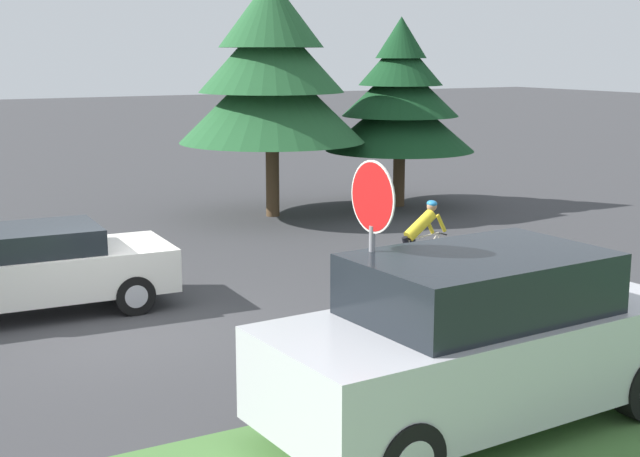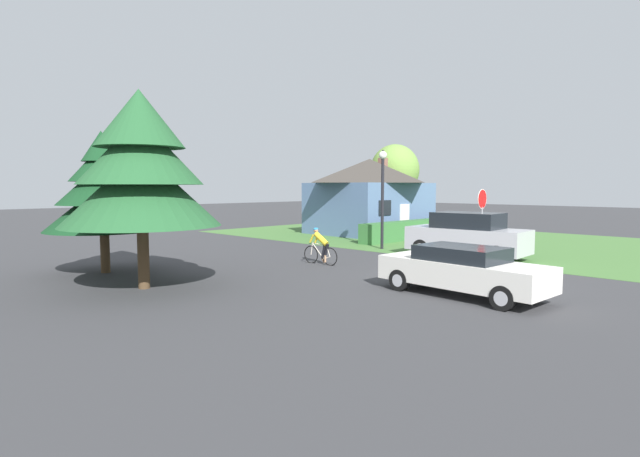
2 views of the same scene
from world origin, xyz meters
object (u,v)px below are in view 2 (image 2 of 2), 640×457
object	(u,v)px
stop_sign	(482,210)
deciduous_tree_right	(395,170)
street_lamp	(383,184)
cottage_house	(369,195)
conifer_tall_far	(103,192)
sedan_left_lane	(463,270)
parked_suv_right	(467,236)
cyclist	(321,247)
conifer_tall_near	(141,168)

from	to	relation	value
stop_sign	deciduous_tree_right	size ratio (longest dim) A/B	0.48
stop_sign	street_lamp	distance (m)	5.66
cottage_house	deciduous_tree_right	distance (m)	5.01
conifer_tall_far	sedan_left_lane	bearing A→B (deg)	-63.32
parked_suv_right	conifer_tall_far	bearing A→B (deg)	56.07
cyclist	stop_sign	xyz separation A→B (m)	(4.98, -4.26, 1.44)
cottage_house	stop_sign	xyz separation A→B (m)	(-6.84, -11.39, -0.39)
cottage_house	conifer_tall_near	world-z (taller)	conifer_tall_near
cyclist	deciduous_tree_right	bearing A→B (deg)	-67.36
cyclist	street_lamp	size ratio (longest dim) A/B	0.35
street_lamp	deciduous_tree_right	world-z (taller)	deciduous_tree_right
cottage_house	sedan_left_lane	world-z (taller)	cottage_house
sedan_left_lane	conifer_tall_far	distance (m)	12.49
cyclist	stop_sign	distance (m)	6.71
cottage_house	stop_sign	size ratio (longest dim) A/B	2.56
sedan_left_lane	cyclist	size ratio (longest dim) A/B	2.83
stop_sign	deciduous_tree_right	bearing A→B (deg)	-134.38
street_lamp	conifer_tall_far	bearing A→B (deg)	166.90
conifer_tall_near	cottage_house	bearing A→B (deg)	19.31
sedan_left_lane	parked_suv_right	xyz separation A→B (m)	(6.90, 3.57, 0.23)
cottage_house	street_lamp	distance (m)	8.58
sedan_left_lane	deciduous_tree_right	xyz separation A→B (m)	(17.59, 15.24, 3.56)
sedan_left_lane	cottage_house	bearing A→B (deg)	-40.11
cottage_house	sedan_left_lane	size ratio (longest dim) A/B	1.57
street_lamp	conifer_tall_far	size ratio (longest dim) A/B	0.97
conifer_tall_far	deciduous_tree_right	bearing A→B (deg)	10.41
stop_sign	parked_suv_right	bearing A→B (deg)	-126.72
cyclist	conifer_tall_far	distance (m)	8.24
cyclist	deciduous_tree_right	distance (m)	18.71
stop_sign	conifer_tall_far	distance (m)	14.47
conifer_tall_near	sedan_left_lane	bearing A→B (deg)	-51.45
parked_suv_right	street_lamp	bearing A→B (deg)	-2.51
cyclist	conifer_tall_near	world-z (taller)	conifer_tall_near
cottage_house	parked_suv_right	bearing A→B (deg)	-118.48
cyclist	conifer_tall_far	xyz separation A→B (m)	(-6.78, 4.14, 2.17)
conifer_tall_far	cottage_house	bearing A→B (deg)	9.12
parked_suv_right	stop_sign	world-z (taller)	stop_sign
sedan_left_lane	deciduous_tree_right	distance (m)	23.54
cottage_house	cyclist	world-z (taller)	cottage_house
sedan_left_lane	stop_sign	bearing A→B (deg)	-64.46
cyclist	parked_suv_right	bearing A→B (deg)	-124.69
cyclist	deciduous_tree_right	size ratio (longest dim) A/B	0.28
cottage_house	cyclist	bearing A→B (deg)	-146.72
sedan_left_lane	street_lamp	distance (m)	10.91
cottage_house	conifer_tall_near	distance (m)	20.09
street_lamp	parked_suv_right	bearing A→B (deg)	-89.42
sedan_left_lane	parked_suv_right	size ratio (longest dim) A/B	0.95
cottage_house	stop_sign	distance (m)	13.29
street_lamp	conifer_tall_near	world-z (taller)	conifer_tall_near
parked_suv_right	street_lamp	size ratio (longest dim) A/B	1.05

